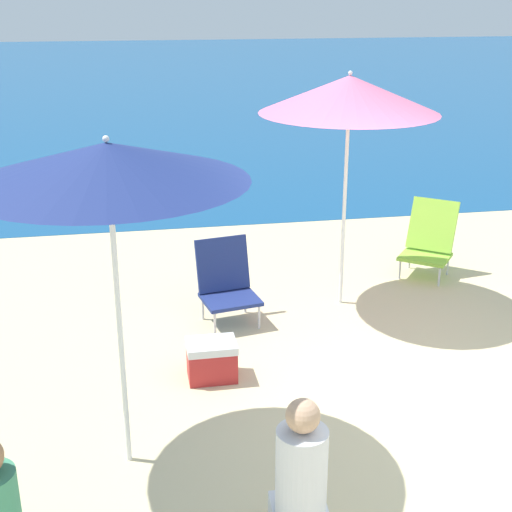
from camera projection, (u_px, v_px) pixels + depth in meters
ground_plane at (456, 424)px, 5.29m from camera, size 60.00×60.00×0.00m
sea_water at (182, 72)px, 28.35m from camera, size 60.00×40.00×0.01m
beach_umbrella_pink at (349, 95)px, 6.62m from camera, size 1.70×1.70×2.33m
beach_umbrella_navy at (108, 163)px, 4.16m from camera, size 1.69×1.69×2.23m
beach_chair_lime at (429, 239)px, 7.97m from camera, size 0.76×0.77×0.83m
beach_chair_navy at (226, 281)px, 6.84m from camera, size 0.61×0.62×0.80m
person_seated_near at (301, 480)px, 4.10m from camera, size 0.35×0.41×0.90m
cooler_box at (212, 360)px, 5.86m from camera, size 0.41×0.30×0.33m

